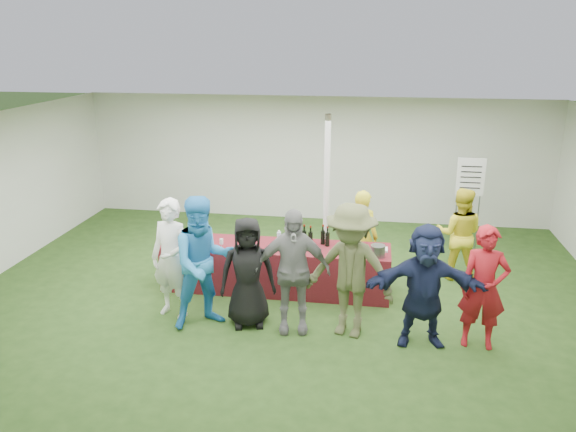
% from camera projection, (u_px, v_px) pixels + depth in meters
% --- Properties ---
extents(ground, '(60.00, 60.00, 0.00)m').
position_uv_depth(ground, '(286.00, 296.00, 8.82)').
color(ground, '#284719').
rests_on(ground, ground).
extents(tent, '(10.00, 10.00, 10.00)m').
position_uv_depth(tent, '(326.00, 194.00, 9.46)').
color(tent, white).
rests_on(tent, ground).
extents(serving_table, '(3.60, 0.80, 0.75)m').
position_uv_depth(serving_table, '(276.00, 267.00, 8.96)').
color(serving_table, maroon).
rests_on(serving_table, ground).
extents(wine_bottles, '(0.59, 0.16, 0.32)m').
position_uv_depth(wine_bottles, '(312.00, 237.00, 8.85)').
color(wine_bottles, black).
rests_on(wine_bottles, serving_table).
extents(wine_glasses, '(2.81, 0.13, 0.16)m').
position_uv_depth(wine_glasses, '(240.00, 243.00, 8.64)').
color(wine_glasses, silver).
rests_on(wine_glasses, serving_table).
extents(water_bottle, '(0.07, 0.07, 0.23)m').
position_uv_depth(water_bottle, '(279.00, 238.00, 8.88)').
color(water_bottle, silver).
rests_on(water_bottle, serving_table).
extents(bar_towel, '(0.25, 0.18, 0.03)m').
position_uv_depth(bar_towel, '(379.00, 249.00, 8.65)').
color(bar_towel, white).
rests_on(bar_towel, serving_table).
extents(dump_bucket, '(0.22, 0.22, 0.18)m').
position_uv_depth(dump_bucket, '(378.00, 251.00, 8.38)').
color(dump_bucket, slate).
rests_on(dump_bucket, serving_table).
extents(wine_list_sign, '(0.50, 0.03, 1.80)m').
position_uv_depth(wine_list_sign, '(470.00, 184.00, 10.25)').
color(wine_list_sign, slate).
rests_on(wine_list_sign, ground).
extents(staff_pourer, '(0.66, 0.55, 1.55)m').
position_uv_depth(staff_pourer, '(361.00, 236.00, 9.20)').
color(staff_pourer, gold).
rests_on(staff_pourer, ground).
extents(staff_back, '(0.84, 0.70, 1.56)m').
position_uv_depth(staff_back, '(459.00, 234.00, 9.26)').
color(staff_back, yellow).
rests_on(staff_back, ground).
extents(customer_0, '(0.73, 0.57, 1.76)m').
position_uv_depth(customer_0, '(172.00, 259.00, 7.99)').
color(customer_0, white).
rests_on(customer_0, ground).
extents(customer_1, '(1.15, 1.09, 1.88)m').
position_uv_depth(customer_1, '(204.00, 262.00, 7.70)').
color(customer_1, '#2887D0').
rests_on(customer_1, ground).
extents(customer_2, '(0.87, 0.68, 1.58)m').
position_uv_depth(customer_2, '(248.00, 272.00, 7.75)').
color(customer_2, black).
rests_on(customer_2, ground).
extents(customer_3, '(1.08, 0.58, 1.76)m').
position_uv_depth(customer_3, '(292.00, 271.00, 7.57)').
color(customer_3, slate).
rests_on(customer_3, ground).
extents(customer_4, '(1.34, 0.98, 1.86)m').
position_uv_depth(customer_4, '(350.00, 271.00, 7.44)').
color(customer_4, '#4E532F').
rests_on(customer_4, ground).
extents(customer_5, '(1.58, 0.64, 1.66)m').
position_uv_depth(customer_5, '(424.00, 286.00, 7.24)').
color(customer_5, '#161D3C').
rests_on(customer_5, ground).
extents(customer_6, '(0.63, 0.44, 1.66)m').
position_uv_depth(customer_6, '(484.00, 288.00, 7.18)').
color(customer_6, maroon).
rests_on(customer_6, ground).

